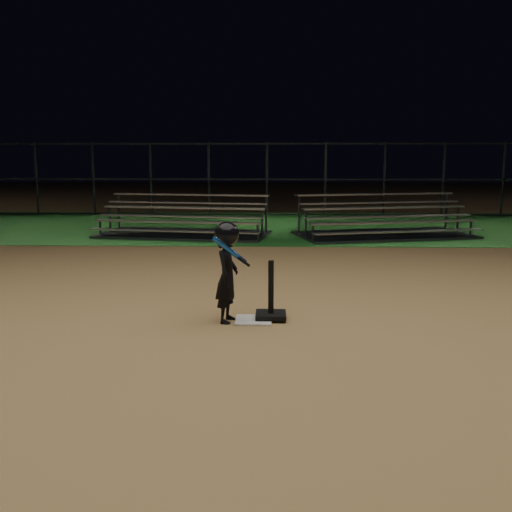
{
  "coord_description": "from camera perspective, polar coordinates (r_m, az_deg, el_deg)",
  "views": [
    {
      "loc": [
        0.25,
        -6.94,
        2.02
      ],
      "look_at": [
        0.0,
        1.0,
        0.65
      ],
      "focal_mm": 40.52,
      "sensor_mm": 36.0,
      "label": 1
    }
  ],
  "objects": [
    {
      "name": "child_batter",
      "position": [
        7.06,
        -2.87,
        -1.32
      ],
      "size": [
        0.45,
        0.58,
        1.25
      ],
      "rotation": [
        0.0,
        0.0,
        1.4
      ],
      "color": "black",
      "rests_on": "ground"
    },
    {
      "name": "batting_tee",
      "position": [
        7.27,
        1.48,
        -5.09
      ],
      "size": [
        0.38,
        0.38,
        0.73
      ],
      "color": "black",
      "rests_on": "home_plate"
    },
    {
      "name": "home_plate",
      "position": [
        7.22,
        -0.25,
        -6.35
      ],
      "size": [
        0.45,
        0.45,
        0.02
      ],
      "primitive_type": "cube",
      "color": "beige",
      "rests_on": "ground"
    },
    {
      "name": "grass_strip",
      "position": [
        17.06,
        0.94,
        3.0
      ],
      "size": [
        60.0,
        8.0,
        0.01
      ],
      "primitive_type": "cube",
      "color": "#1A501B",
      "rests_on": "ground"
    },
    {
      "name": "bleacher_left",
      "position": [
        15.01,
        -7.14,
        2.81
      ],
      "size": [
        4.54,
        2.72,
        1.04
      ],
      "rotation": [
        0.0,
        0.0,
        -0.16
      ],
      "color": "silver",
      "rests_on": "ground"
    },
    {
      "name": "backstop_fence",
      "position": [
        19.95,
        1.08,
        7.57
      ],
      "size": [
        20.08,
        0.08,
        2.5
      ],
      "color": "#38383D",
      "rests_on": "ground"
    },
    {
      "name": "ground",
      "position": [
        7.23,
        -0.25,
        -6.44
      ],
      "size": [
        80.0,
        80.0,
        0.0
      ],
      "primitive_type": "plane",
      "color": "olive",
      "rests_on": "ground"
    },
    {
      "name": "bleacher_right",
      "position": [
        15.12,
        12.57,
        2.71
      ],
      "size": [
        4.73,
        3.11,
        1.07
      ],
      "rotation": [
        0.0,
        0.0,
        0.24
      ],
      "color": "#B7B6BB",
      "rests_on": "ground"
    }
  ]
}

